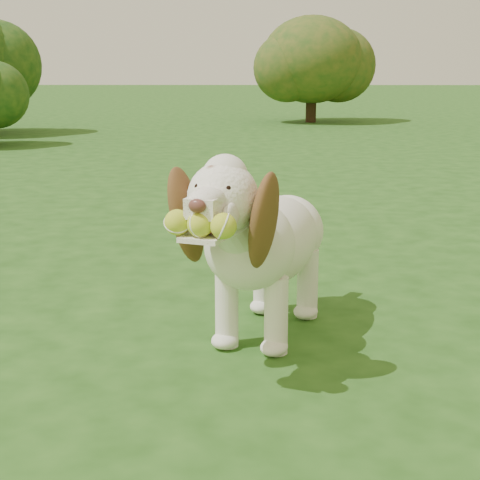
{
  "coord_description": "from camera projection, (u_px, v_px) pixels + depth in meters",
  "views": [
    {
      "loc": [
        -0.63,
        -2.64,
        1.16
      ],
      "look_at": [
        -0.68,
        0.12,
        0.5
      ],
      "focal_mm": 55.0,
      "sensor_mm": 36.0,
      "label": 1
    }
  ],
  "objects": [
    {
      "name": "dog",
      "position": [
        262.0,
        237.0,
        3.09
      ],
      "size": [
        0.73,
        1.28,
        0.85
      ],
      "rotation": [
        0.0,
        0.0,
        -0.35
      ],
      "color": "white",
      "rests_on": "ground"
    },
    {
      "name": "shrub_i",
      "position": [
        312.0,
        60.0,
        14.76
      ],
      "size": [
        2.04,
        2.04,
        2.12
      ],
      "color": "#382314",
      "rests_on": "ground"
    },
    {
      "name": "ground",
      "position": [
        415.0,
        374.0,
        2.83
      ],
      "size": [
        80.0,
        80.0,
        0.0
      ],
      "primitive_type": "plane",
      "color": "#1D4413",
      "rests_on": "ground"
    }
  ]
}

